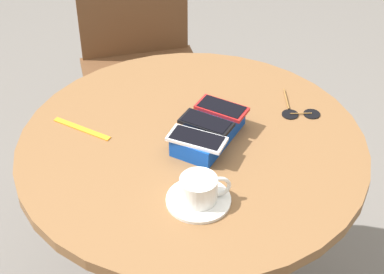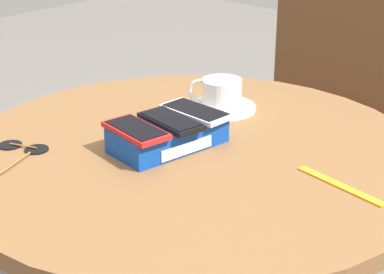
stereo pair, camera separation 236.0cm
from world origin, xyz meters
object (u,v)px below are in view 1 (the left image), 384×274
object	(u,v)px
sunglasses	(299,113)
chair_near_window	(142,70)
phone_red	(222,108)
coffee_cup	(200,189)
round_table	(192,179)
saucer	(198,200)
phone_box	(208,132)
phone_black	(206,123)
lanyard_strap	(82,129)
phone_white	(197,139)

from	to	relation	value
sunglasses	chair_near_window	size ratio (longest dim) A/B	0.16
phone_red	coffee_cup	distance (m)	0.29
round_table	saucer	bearing A→B (deg)	22.54
phone_box	coffee_cup	xyz separation A→B (m)	(0.22, 0.05, 0.01)
phone_black	phone_box	bearing A→B (deg)	113.67
sunglasses	coffee_cup	bearing A→B (deg)	-20.12
coffee_cup	phone_black	bearing A→B (deg)	-166.07
chair_near_window	phone_red	bearing A→B (deg)	39.27
lanyard_strap	phone_white	bearing A→B (deg)	88.91
coffee_cup	saucer	bearing A→B (deg)	-61.42
round_table	sunglasses	world-z (taller)	sunglasses
round_table	phone_box	size ratio (longest dim) A/B	3.92
sunglasses	phone_red	bearing A→B (deg)	-58.00
phone_black	chair_near_window	distance (m)	0.85
phone_box	phone_white	world-z (taller)	phone_white
phone_box	sunglasses	distance (m)	0.27
phone_red	chair_near_window	world-z (taller)	chair_near_window
phone_red	sunglasses	distance (m)	0.22
phone_box	sunglasses	bearing A→B (deg)	133.08
phone_black	sunglasses	size ratio (longest dim) A/B	1.07
phone_red	phone_black	world-z (taller)	same
phone_box	phone_white	distance (m)	0.08
phone_red	lanyard_strap	bearing A→B (deg)	-68.23
coffee_cup	phone_red	bearing A→B (deg)	-173.08
coffee_cup	chair_near_window	distance (m)	1.05
sunglasses	chair_near_window	xyz separation A→B (m)	(-0.46, -0.65, -0.27)
phone_black	coffee_cup	xyz separation A→B (m)	(0.22, 0.05, -0.01)
phone_white	lanyard_strap	size ratio (longest dim) A/B	0.84
round_table	phone_red	xyz separation A→B (m)	(-0.10, 0.05, 0.17)
phone_black	coffee_cup	bearing A→B (deg)	13.93
phone_box	sunglasses	xyz separation A→B (m)	(-0.18, 0.20, -0.02)
phone_box	saucer	xyz separation A→B (m)	(0.22, 0.05, -0.02)
chair_near_window	coffee_cup	bearing A→B (deg)	30.28
coffee_cup	lanyard_strap	size ratio (longest dim) A/B	0.63
phone_red	sunglasses	bearing A→B (deg)	122.00
phone_red	saucer	xyz separation A→B (m)	(0.29, 0.03, -0.05)
phone_white	lanyard_strap	distance (m)	0.32
chair_near_window	saucer	bearing A→B (deg)	30.13
lanyard_strap	saucer	bearing A→B (deg)	66.88
phone_box	phone_black	size ratio (longest dim) A/B	1.60
chair_near_window	sunglasses	bearing A→B (deg)	54.87
phone_white	phone_black	bearing A→B (deg)	178.14
phone_white	sunglasses	bearing A→B (deg)	141.23
round_table	coffee_cup	xyz separation A→B (m)	(0.19, 0.08, 0.16)
phone_box	chair_near_window	world-z (taller)	chair_near_window
round_table	sunglasses	xyz separation A→B (m)	(-0.21, 0.23, 0.12)
coffee_cup	chair_near_window	world-z (taller)	chair_near_window
phone_box	coffee_cup	bearing A→B (deg)	12.48
phone_white	coffee_cup	size ratio (longest dim) A/B	1.32
round_table	saucer	xyz separation A→B (m)	(0.19, 0.08, 0.12)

